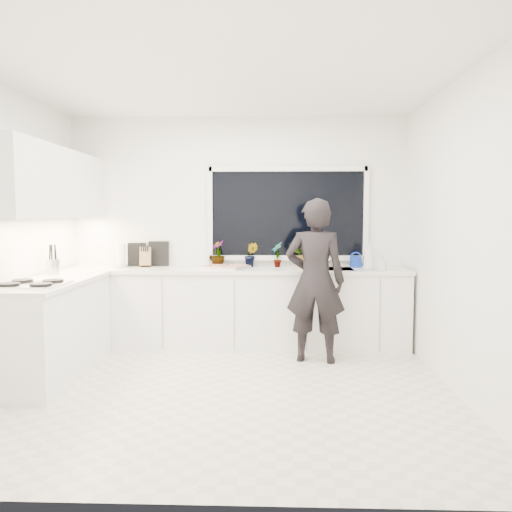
{
  "coord_description": "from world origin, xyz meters",
  "views": [
    {
      "loc": [
        0.42,
        -4.26,
        1.53
      ],
      "look_at": [
        0.27,
        0.4,
        1.15
      ],
      "focal_mm": 35.0,
      "sensor_mm": 36.0,
      "label": 1
    }
  ],
  "objects": [
    {
      "name": "floor",
      "position": [
        0.0,
        0.0,
        -0.01
      ],
      "size": [
        4.0,
        3.5,
        0.02
      ],
      "primitive_type": "cube",
      "color": "beige",
      "rests_on": "ground"
    },
    {
      "name": "wall_back",
      "position": [
        0.0,
        1.76,
        1.35
      ],
      "size": [
        4.0,
        0.02,
        2.7
      ],
      "primitive_type": "cube",
      "color": "white",
      "rests_on": "ground"
    },
    {
      "name": "wall_right",
      "position": [
        2.01,
        0.0,
        1.35
      ],
      "size": [
        0.02,
        3.5,
        2.7
      ],
      "primitive_type": "cube",
      "color": "white",
      "rests_on": "ground"
    },
    {
      "name": "ceiling",
      "position": [
        0.0,
        0.0,
        2.71
      ],
      "size": [
        4.0,
        3.5,
        0.02
      ],
      "primitive_type": "cube",
      "color": "white",
      "rests_on": "wall_back"
    },
    {
      "name": "window",
      "position": [
        0.6,
        1.73,
        1.55
      ],
      "size": [
        1.8,
        0.02,
        1.0
      ],
      "primitive_type": "cube",
      "color": "black",
      "rests_on": "wall_back"
    },
    {
      "name": "base_cabinets_back",
      "position": [
        0.0,
        1.45,
        0.44
      ],
      "size": [
        3.92,
        0.58,
        0.88
      ],
      "primitive_type": "cube",
      "color": "white",
      "rests_on": "floor"
    },
    {
      "name": "base_cabinets_left",
      "position": [
        -1.67,
        0.35,
        0.44
      ],
      "size": [
        0.58,
        1.6,
        0.88
      ],
      "primitive_type": "cube",
      "color": "white",
      "rests_on": "floor"
    },
    {
      "name": "countertop_back",
      "position": [
        0.0,
        1.44,
        0.9
      ],
      "size": [
        3.94,
        0.62,
        0.04
      ],
      "primitive_type": "cube",
      "color": "silver",
      "rests_on": "base_cabinets_back"
    },
    {
      "name": "countertop_left",
      "position": [
        -1.67,
        0.35,
        0.9
      ],
      "size": [
        0.62,
        1.6,
        0.04
      ],
      "primitive_type": "cube",
      "color": "silver",
      "rests_on": "base_cabinets_left"
    },
    {
      "name": "upper_cabinets",
      "position": [
        -1.79,
        0.7,
        1.85
      ],
      "size": [
        0.34,
        2.1,
        0.7
      ],
      "primitive_type": "cube",
      "color": "white",
      "rests_on": "wall_left"
    },
    {
      "name": "sink",
      "position": [
        1.05,
        1.45,
        0.87
      ],
      "size": [
        0.58,
        0.42,
        0.14
      ],
      "primitive_type": "cube",
      "color": "silver",
      "rests_on": "countertop_back"
    },
    {
      "name": "faucet",
      "position": [
        1.05,
        1.65,
        1.03
      ],
      "size": [
        0.03,
        0.03,
        0.22
      ],
      "primitive_type": "cylinder",
      "color": "silver",
      "rests_on": "countertop_back"
    },
    {
      "name": "stovetop",
      "position": [
        -1.69,
        -0.0,
        0.94
      ],
      "size": [
        0.56,
        0.48,
        0.03
      ],
      "primitive_type": "cube",
      "color": "black",
      "rests_on": "countertop_left"
    },
    {
      "name": "person",
      "position": [
        0.87,
        0.9,
        0.85
      ],
      "size": [
        0.68,
        0.5,
        1.7
      ],
      "primitive_type": "imported",
      "rotation": [
        0.0,
        0.0,
        2.99
      ],
      "color": "black",
      "rests_on": "floor"
    },
    {
      "name": "pizza_tray",
      "position": [
        -0.13,
        1.42,
        0.94
      ],
      "size": [
        0.6,
        0.54,
        0.03
      ],
      "primitive_type": "cube",
      "rotation": [
        0.0,
        0.0,
        -0.42
      ],
      "color": "silver",
      "rests_on": "countertop_back"
    },
    {
      "name": "pizza",
      "position": [
        -0.13,
        1.42,
        0.95
      ],
      "size": [
        0.55,
        0.48,
        0.01
      ],
      "primitive_type": "cube",
      "rotation": [
        0.0,
        0.0,
        -0.42
      ],
      "color": "red",
      "rests_on": "pizza_tray"
    },
    {
      "name": "watering_can",
      "position": [
        1.4,
        1.61,
        0.98
      ],
      "size": [
        0.15,
        0.15,
        0.13
      ],
      "primitive_type": "cylinder",
      "rotation": [
        0.0,
        0.0,
        -0.05
      ],
      "color": "#1232A9",
      "rests_on": "countertop_back"
    },
    {
      "name": "paper_towel_roll",
      "position": [
        -1.37,
        1.55,
        1.05
      ],
      "size": [
        0.14,
        0.14,
        0.26
      ],
      "primitive_type": "cylinder",
      "rotation": [
        0.0,
        0.0,
        0.35
      ],
      "color": "white",
      "rests_on": "countertop_back"
    },
    {
      "name": "knife_block",
      "position": [
        -1.09,
        1.59,
        1.03
      ],
      "size": [
        0.14,
        0.12,
        0.22
      ],
      "primitive_type": "cube",
      "rotation": [
        0.0,
        0.0,
        0.17
      ],
      "color": "olive",
      "rests_on": "countertop_back"
    },
    {
      "name": "utensil_crock",
      "position": [
        -1.85,
        0.8,
        1.0
      ],
      "size": [
        0.15,
        0.15,
        0.16
      ],
      "primitive_type": "cylinder",
      "rotation": [
        0.0,
        0.0,
        -0.13
      ],
      "color": "#A8A9AD",
      "rests_on": "countertop_left"
    },
    {
      "name": "picture_frame_large",
      "position": [
        -1.22,
        1.69,
        1.06
      ],
      "size": [
        0.22,
        0.07,
        0.28
      ],
      "primitive_type": "cube",
      "rotation": [
        0.0,
        0.0,
        0.22
      ],
      "color": "black",
      "rests_on": "countertop_back"
    },
    {
      "name": "picture_frame_small",
      "position": [
        -0.95,
        1.69,
        1.07
      ],
      "size": [
        0.25,
        0.03,
        0.3
      ],
      "primitive_type": "cube",
      "rotation": [
        0.0,
        0.0,
        0.04
      ],
      "color": "black",
      "rests_on": "countertop_back"
    },
    {
      "name": "herb_plants",
      "position": [
        0.44,
        1.61,
        1.08
      ],
      "size": [
        1.29,
        0.28,
        0.32
      ],
      "color": "#26662D",
      "rests_on": "countertop_back"
    },
    {
      "name": "soap_bottles",
      "position": [
        1.52,
        1.3,
        1.06
      ],
      "size": [
        0.29,
        0.17,
        0.31
      ],
      "color": "#D8BF66",
      "rests_on": "countertop_back"
    }
  ]
}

